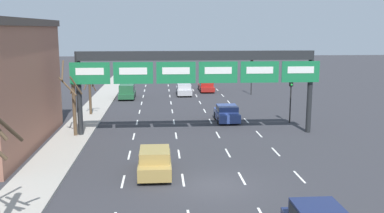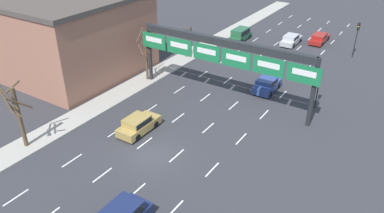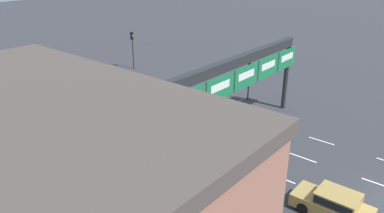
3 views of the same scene
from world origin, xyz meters
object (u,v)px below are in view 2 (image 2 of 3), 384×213
object	(u,v)px
tree_bare_closest	(146,55)
car_red	(319,38)
traffic_light_mid_block	(357,33)
tree_bare_second	(187,40)
tree_bare_third	(18,113)
suv_green	(240,34)
car_silver	(291,39)
car_blue	(267,84)
car_gold	(138,124)
traffic_light_near_gantry	(319,80)
sign_gantry	(223,50)

from	to	relation	value
tree_bare_closest	car_red	bearing A→B (deg)	61.70
traffic_light_mid_block	tree_bare_second	world-z (taller)	traffic_light_mid_block
tree_bare_second	tree_bare_third	bearing A→B (deg)	-90.06
tree_bare_closest	tree_bare_second	size ratio (longest dim) A/B	1.32
tree_bare_second	suv_green	bearing A→B (deg)	74.98
car_silver	traffic_light_mid_block	world-z (taller)	traffic_light_mid_block
car_red	tree_bare_second	world-z (taller)	tree_bare_second
car_silver	tree_bare_third	world-z (taller)	tree_bare_third
tree_bare_second	car_blue	bearing A→B (deg)	-16.11
traffic_light_mid_block	car_gold	bearing A→B (deg)	-112.08
tree_bare_second	traffic_light_near_gantry	bearing A→B (deg)	-14.15
suv_green	car_silver	bearing A→B (deg)	17.29
car_red	car_gold	size ratio (longest dim) A/B	1.16
traffic_light_mid_block	traffic_light_near_gantry	bearing A→B (deg)	-90.11
suv_green	car_red	distance (m)	11.36
car_gold	traffic_light_mid_block	xyz separation A→B (m)	(11.87, 29.28, 2.45)
car_gold	traffic_light_mid_block	bearing A→B (deg)	67.92
suv_green	tree_bare_second	size ratio (longest dim) A/B	0.99
tree_bare_third	tree_bare_second	bearing A→B (deg)	89.94
traffic_light_mid_block	tree_bare_third	bearing A→B (deg)	-116.69
car_silver	car_gold	distance (m)	29.81
sign_gantry	car_blue	world-z (taller)	sign_gantry
car_gold	traffic_light_near_gantry	distance (m)	17.57
tree_bare_third	tree_bare_closest	bearing A→B (deg)	89.71
car_red	car_silver	bearing A→B (deg)	-135.86
tree_bare_second	tree_bare_third	size ratio (longest dim) A/B	0.73
car_red	tree_bare_second	distance (m)	20.03
suv_green	car_red	world-z (taller)	suv_green
tree_bare_closest	tree_bare_third	xyz separation A→B (m)	(-0.08, -15.92, 0.20)
tree_bare_third	car_silver	bearing A→B (deg)	75.16
suv_green	tree_bare_second	distance (m)	10.56
sign_gantry	car_gold	bearing A→B (deg)	-109.25
traffic_light_near_gantry	tree_bare_third	bearing A→B (deg)	-132.65
traffic_light_mid_block	tree_bare_closest	world-z (taller)	tree_bare_closest
car_gold	traffic_light_mid_block	size ratio (longest dim) A/B	0.92
traffic_light_near_gantry	tree_bare_second	world-z (taller)	tree_bare_second
car_silver	traffic_light_near_gantry	world-z (taller)	traffic_light_near_gantry
suv_green	traffic_light_mid_block	size ratio (longest dim) A/B	0.94
car_blue	car_gold	bearing A→B (deg)	-114.73
traffic_light_near_gantry	traffic_light_mid_block	bearing A→B (deg)	89.89
car_gold	traffic_light_near_gantry	xyz separation A→B (m)	(11.84, 12.79, 2.19)
sign_gantry	traffic_light_mid_block	bearing A→B (deg)	66.67
car_red	traffic_light_mid_block	distance (m)	6.85
suv_green	car_blue	xyz separation A→B (m)	(9.91, -13.74, -0.16)
suv_green	car_gold	size ratio (longest dim) A/B	1.02
traffic_light_mid_block	tree_bare_closest	xyz separation A→B (m)	(-18.12, -20.28, -0.15)
sign_gantry	suv_green	distance (m)	20.01
sign_gantry	car_red	size ratio (longest dim) A/B	3.94
car_red	car_gold	distance (m)	33.31
traffic_light_near_gantry	car_blue	bearing A→B (deg)	170.46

